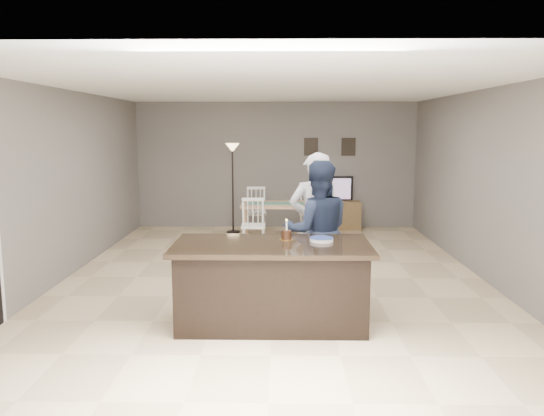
{
  "coord_description": "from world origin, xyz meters",
  "views": [
    {
      "loc": [
        0.09,
        -7.45,
        2.15
      ],
      "look_at": [
        -0.02,
        -0.3,
        1.07
      ],
      "focal_mm": 35.0,
      "sensor_mm": 36.0,
      "label": 1
    }
  ],
  "objects_px": {
    "man": "(318,231)",
    "birthday_cake": "(287,235)",
    "television": "(332,189)",
    "woman": "(315,224)",
    "plate_stack": "(322,239)",
    "floor_lamp": "(233,164)",
    "tv_console": "(332,215)",
    "kitchen_island": "(272,283)",
    "dining_table": "(284,210)"
  },
  "relations": [
    {
      "from": "man",
      "to": "birthday_cake",
      "type": "distance_m",
      "value": 0.7
    },
    {
      "from": "television",
      "to": "woman",
      "type": "relative_size",
      "value": 0.5
    },
    {
      "from": "television",
      "to": "plate_stack",
      "type": "distance_m",
      "value": 5.55
    },
    {
      "from": "woman",
      "to": "floor_lamp",
      "type": "xyz_separation_m",
      "value": [
        -1.42,
        4.07,
        0.51
      ]
    },
    {
      "from": "tv_console",
      "to": "floor_lamp",
      "type": "bearing_deg",
      "value": -167.88
    },
    {
      "from": "kitchen_island",
      "to": "woman",
      "type": "xyz_separation_m",
      "value": [
        0.54,
        1.06,
        0.47
      ]
    },
    {
      "from": "plate_stack",
      "to": "floor_lamp",
      "type": "xyz_separation_m",
      "value": [
        -1.43,
        4.99,
        0.51
      ]
    },
    {
      "from": "television",
      "to": "dining_table",
      "type": "xyz_separation_m",
      "value": [
        -1.05,
        -1.44,
        -0.25
      ]
    },
    {
      "from": "dining_table",
      "to": "tv_console",
      "type": "bearing_deg",
      "value": 51.8
    },
    {
      "from": "plate_stack",
      "to": "dining_table",
      "type": "height_order",
      "value": "dining_table"
    },
    {
      "from": "kitchen_island",
      "to": "tv_console",
      "type": "bearing_deg",
      "value": 77.84
    },
    {
      "from": "man",
      "to": "dining_table",
      "type": "distance_m",
      "value": 3.44
    },
    {
      "from": "birthday_cake",
      "to": "tv_console",
      "type": "bearing_deg",
      "value": 79.03
    },
    {
      "from": "birthday_cake",
      "to": "plate_stack",
      "type": "xyz_separation_m",
      "value": [
        0.39,
        -0.09,
        -0.03
      ]
    },
    {
      "from": "dining_table",
      "to": "plate_stack",
      "type": "bearing_deg",
      "value": -85.25
    },
    {
      "from": "birthday_cake",
      "to": "floor_lamp",
      "type": "xyz_separation_m",
      "value": [
        -1.04,
        4.9,
        0.47
      ]
    },
    {
      "from": "man",
      "to": "floor_lamp",
      "type": "distance_m",
      "value": 4.59
    },
    {
      "from": "woman",
      "to": "plate_stack",
      "type": "bearing_deg",
      "value": 83.92
    },
    {
      "from": "woman",
      "to": "television",
      "type": "bearing_deg",
      "value": -104.87
    },
    {
      "from": "man",
      "to": "dining_table",
      "type": "relative_size",
      "value": 0.98
    },
    {
      "from": "dining_table",
      "to": "floor_lamp",
      "type": "distance_m",
      "value": 1.61
    },
    {
      "from": "floor_lamp",
      "to": "television",
      "type": "bearing_deg",
      "value": 13.95
    },
    {
      "from": "television",
      "to": "man",
      "type": "relative_size",
      "value": 0.52
    },
    {
      "from": "kitchen_island",
      "to": "dining_table",
      "type": "distance_m",
      "value": 4.21
    },
    {
      "from": "woman",
      "to": "man",
      "type": "xyz_separation_m",
      "value": [
        0.01,
        -0.26,
        -0.04
      ]
    },
    {
      "from": "man",
      "to": "woman",
      "type": "bearing_deg",
      "value": -90.98
    },
    {
      "from": "tv_console",
      "to": "television",
      "type": "relative_size",
      "value": 1.31
    },
    {
      "from": "floor_lamp",
      "to": "dining_table",
      "type": "bearing_deg",
      "value": -41.72
    },
    {
      "from": "tv_console",
      "to": "man",
      "type": "relative_size",
      "value": 0.68
    },
    {
      "from": "television",
      "to": "birthday_cake",
      "type": "relative_size",
      "value": 3.9
    },
    {
      "from": "television",
      "to": "man",
      "type": "distance_m",
      "value": 4.88
    },
    {
      "from": "plate_stack",
      "to": "dining_table",
      "type": "relative_size",
      "value": 0.15
    },
    {
      "from": "birthday_cake",
      "to": "plate_stack",
      "type": "height_order",
      "value": "birthday_cake"
    },
    {
      "from": "woman",
      "to": "dining_table",
      "type": "bearing_deg",
      "value": -89.66
    },
    {
      "from": "television",
      "to": "floor_lamp",
      "type": "distance_m",
      "value": 2.22
    },
    {
      "from": "kitchen_island",
      "to": "tv_console",
      "type": "height_order",
      "value": "kitchen_island"
    },
    {
      "from": "tv_console",
      "to": "floor_lamp",
      "type": "xyz_separation_m",
      "value": [
        -2.08,
        -0.45,
        1.13
      ]
    },
    {
      "from": "kitchen_island",
      "to": "dining_table",
      "type": "height_order",
      "value": "dining_table"
    },
    {
      "from": "man",
      "to": "dining_table",
      "type": "height_order",
      "value": "man"
    },
    {
      "from": "tv_console",
      "to": "plate_stack",
      "type": "relative_size",
      "value": 4.45
    },
    {
      "from": "woman",
      "to": "birthday_cake",
      "type": "relative_size",
      "value": 7.86
    },
    {
      "from": "plate_stack",
      "to": "tv_console",
      "type": "bearing_deg",
      "value": 83.2
    },
    {
      "from": "man",
      "to": "floor_lamp",
      "type": "height_order",
      "value": "floor_lamp"
    },
    {
      "from": "tv_console",
      "to": "man",
      "type": "distance_m",
      "value": 4.85
    },
    {
      "from": "tv_console",
      "to": "dining_table",
      "type": "relative_size",
      "value": 0.67
    },
    {
      "from": "birthday_cake",
      "to": "dining_table",
      "type": "relative_size",
      "value": 0.13
    },
    {
      "from": "television",
      "to": "birthday_cake",
      "type": "bearing_deg",
      "value": 79.17
    },
    {
      "from": "plate_stack",
      "to": "dining_table",
      "type": "xyz_separation_m",
      "value": [
        -0.4,
        4.07,
        -0.31
      ]
    },
    {
      "from": "tv_console",
      "to": "plate_stack",
      "type": "distance_m",
      "value": 5.51
    },
    {
      "from": "tv_console",
      "to": "man",
      "type": "height_order",
      "value": "man"
    }
  ]
}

